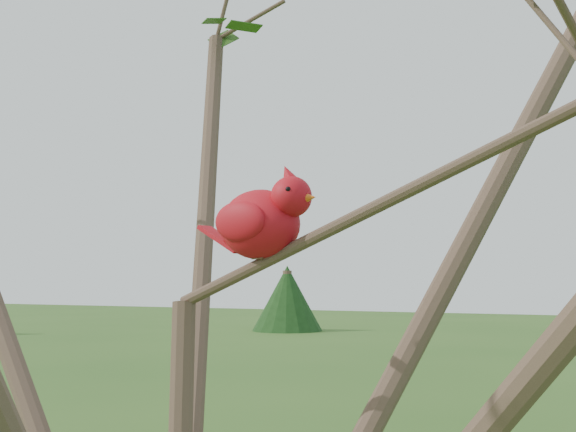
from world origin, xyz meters
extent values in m
ellipsoid|color=red|center=(0.08, 0.09, 2.06)|extent=(0.14, 0.12, 0.10)
sphere|color=red|center=(0.14, 0.08, 2.10)|extent=(0.07, 0.07, 0.06)
cone|color=red|center=(0.13, 0.08, 2.13)|extent=(0.05, 0.04, 0.04)
cone|color=#D85914|center=(0.17, 0.07, 2.10)|extent=(0.03, 0.03, 0.02)
ellipsoid|color=black|center=(0.16, 0.07, 2.10)|extent=(0.02, 0.03, 0.03)
cube|color=red|center=(0.01, 0.10, 2.04)|extent=(0.08, 0.04, 0.04)
ellipsoid|color=red|center=(0.09, 0.13, 2.07)|extent=(0.09, 0.04, 0.06)
ellipsoid|color=red|center=(0.07, 0.05, 2.07)|extent=(0.09, 0.04, 0.06)
cylinder|color=#453025|center=(-11.49, 24.67, 1.06)|extent=(0.32, 0.32, 2.11)
cone|color=black|center=(-11.49, 24.67, 1.15)|extent=(2.47, 2.47, 2.29)
camera|label=1|loc=(0.61, -0.92, 1.99)|focal=50.00mm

